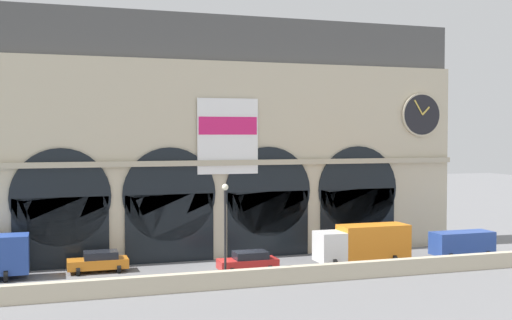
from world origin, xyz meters
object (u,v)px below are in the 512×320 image
(car_center, at_px, (248,261))
(street_lamp_quayside, at_px, (225,221))
(car_midwest, at_px, (99,261))
(box_truck_mideast, at_px, (363,243))
(van_east, at_px, (462,243))

(car_center, bearing_deg, street_lamp_quayside, -127.49)
(car_midwest, distance_m, street_lamp_quayside, 11.13)
(box_truck_mideast, height_order, street_lamp_quayside, street_lamp_quayside)
(car_center, relative_size, van_east, 0.85)
(car_center, relative_size, street_lamp_quayside, 0.64)
(car_midwest, height_order, car_center, same)
(box_truck_mideast, xyz_separation_m, street_lamp_quayside, (-12.14, -3.47, 2.71))
(box_truck_mideast, distance_m, van_east, 9.07)
(car_midwest, xyz_separation_m, box_truck_mideast, (19.97, -3.56, 0.90))
(car_center, height_order, street_lamp_quayside, street_lamp_quayside)
(car_midwest, relative_size, box_truck_mideast, 0.59)
(car_midwest, relative_size, car_center, 1.00)
(van_east, height_order, street_lamp_quayside, street_lamp_quayside)
(street_lamp_quayside, bearing_deg, car_midwest, 138.11)
(box_truck_mideast, bearing_deg, car_midwest, 169.89)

